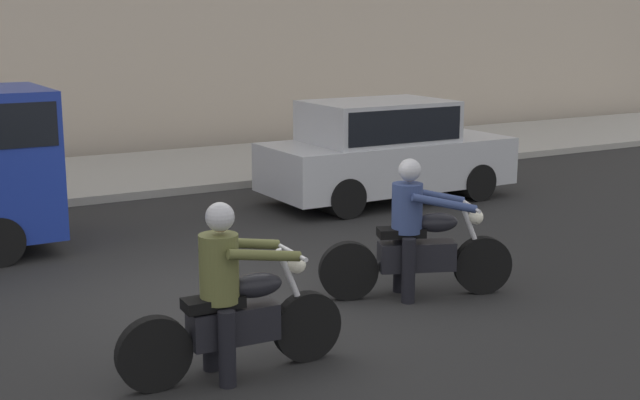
# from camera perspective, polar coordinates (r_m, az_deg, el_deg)

# --- Properties ---
(ground_plane) EXTENTS (80.00, 80.00, 0.00)m
(ground_plane) POSITION_cam_1_polar(r_m,az_deg,el_deg) (9.60, -6.70, -6.82)
(ground_plane) COLOR black
(sidewalk_slab) EXTENTS (40.00, 4.40, 0.14)m
(sidewalk_slab) POSITION_cam_1_polar(r_m,az_deg,el_deg) (17.02, -17.50, 1.22)
(sidewalk_slab) COLOR #99968E
(sidewalk_slab) RESTS_ON ground_plane
(motorcycle_with_rider_olive) EXTENTS (2.08, 0.70, 1.56)m
(motorcycle_with_rider_olive) POSITION_cam_1_polar(r_m,az_deg,el_deg) (7.54, -5.87, -6.95)
(motorcycle_with_rider_olive) COLOR black
(motorcycle_with_rider_olive) RESTS_ON ground_plane
(motorcycle_with_rider_denim_blue) EXTENTS (2.09, 1.01, 1.57)m
(motorcycle_with_rider_denim_blue) POSITION_cam_1_polar(r_m,az_deg,el_deg) (9.66, 6.36, -2.70)
(motorcycle_with_rider_denim_blue) COLOR black
(motorcycle_with_rider_denim_blue) RESTS_ON ground_plane
(parked_sedan_silver) EXTENTS (4.28, 1.82, 1.72)m
(parked_sedan_silver) POSITION_cam_1_polar(r_m,az_deg,el_deg) (14.68, 4.24, 3.31)
(parked_sedan_silver) COLOR #B2B5BA
(parked_sedan_silver) RESTS_ON ground_plane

